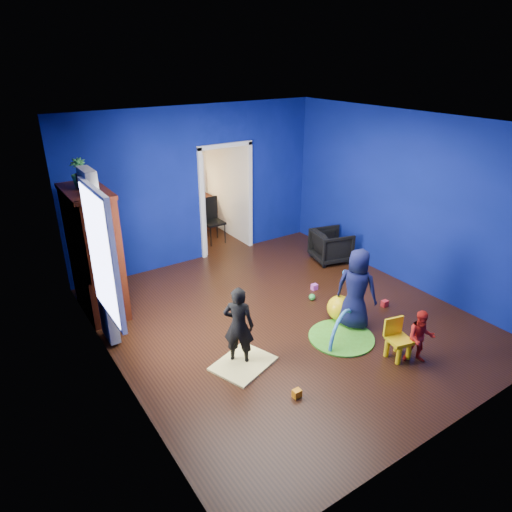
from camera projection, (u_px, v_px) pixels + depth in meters
floor at (284, 319)px, 6.97m from camera, size 5.00×5.50×0.01m
ceiling at (290, 123)px, 5.78m from camera, size 5.00×5.50×0.01m
wall_back at (197, 186)px, 8.46m from camera, size 5.00×0.02×2.90m
wall_front at (464, 317)px, 4.28m from camera, size 5.00×0.02×2.90m
wall_left at (109, 274)px, 5.11m from camera, size 0.02×5.50×2.90m
wall_right at (406, 201)px, 7.63m from camera, size 0.02×5.50×2.90m
alcove at (205, 182)px, 9.51m from camera, size 1.00×1.75×2.50m
armchair at (331, 246)px, 8.79m from camera, size 0.82×0.80×0.62m
child_black at (239, 326)px, 5.80m from camera, size 0.47×0.46×1.09m
child_navy at (356, 289)px, 6.55m from camera, size 0.62×0.71×1.22m
toddler_red at (420, 337)px, 5.86m from camera, size 0.46×0.44×0.74m
vase at (89, 187)px, 6.14m from camera, size 0.24×0.24×0.22m
potted_plant at (78, 172)px, 6.50m from camera, size 0.29×0.29×0.40m
tv_armoire at (95, 253)px, 6.82m from camera, size 0.58×1.14×1.96m
crt_tv at (97, 250)px, 6.82m from camera, size 0.46×0.70×0.54m
yellow_blanket at (243, 364)px, 5.94m from camera, size 0.91×0.82×0.03m
hopper_ball at (340, 308)px, 6.89m from camera, size 0.38×0.38×0.38m
kid_chair at (399, 341)px, 5.99m from camera, size 0.34×0.34×0.50m
play_mat at (341, 337)px, 6.49m from camera, size 0.93×0.93×0.02m
toy_arch at (341, 337)px, 6.49m from camera, size 0.78×0.38×0.83m
window_left at (100, 255)px, 5.34m from camera, size 0.03×0.95×1.55m
curtain at (100, 260)px, 5.94m from camera, size 0.14×0.42×2.40m
doorway at (226, 201)px, 8.93m from camera, size 1.16×0.10×2.10m
study_desk at (193, 213)px, 10.35m from camera, size 0.88×0.44×0.75m
desk_monitor at (190, 188)px, 10.21m from camera, size 0.40×0.05×0.32m
desk_lamp at (179, 191)px, 10.03m from camera, size 0.14×0.14×0.14m
folding_chair at (214, 222)px, 9.59m from camera, size 0.40×0.40×0.92m
book_shelf at (187, 139)px, 9.76m from camera, size 0.88×0.24×0.04m
toy_0 at (385, 303)px, 7.29m from camera, size 0.10×0.08×0.10m
toy_1 at (345, 272)px, 8.30m from camera, size 0.11×0.11×0.11m
toy_2 at (297, 393)px, 5.37m from camera, size 0.10×0.08×0.10m
toy_3 at (312, 297)px, 7.48m from camera, size 0.11×0.11×0.11m
toy_4 at (314, 287)px, 7.80m from camera, size 0.10×0.08×0.10m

